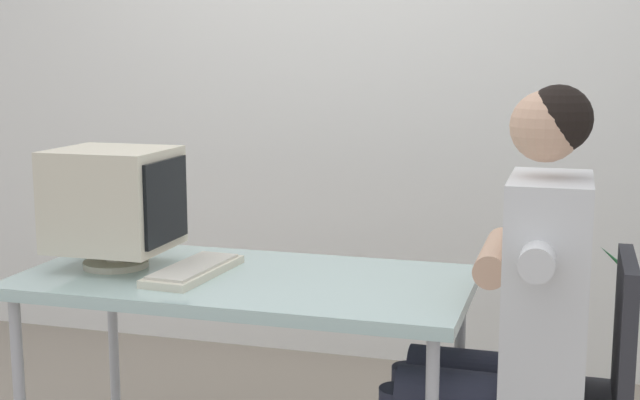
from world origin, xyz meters
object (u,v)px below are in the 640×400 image
(desk, at_px, (245,292))
(office_chair, at_px, (574,389))
(crt_monitor, at_px, (115,200))
(person_seated, at_px, (512,304))
(keyboard, at_px, (194,270))

(desk, bearing_deg, office_chair, -1.99)
(crt_monitor, distance_m, person_seated, 1.28)
(office_chair, relative_size, person_seated, 0.65)
(crt_monitor, relative_size, keyboard, 0.92)
(office_chair, height_order, person_seated, person_seated)
(keyboard, bearing_deg, desk, 12.82)
(keyboard, xyz_separation_m, person_seated, (0.97, 0.00, -0.03))
(desk, bearing_deg, crt_monitor, -178.63)
(desk, bearing_deg, keyboard, -167.18)
(crt_monitor, height_order, keyboard, crt_monitor)
(keyboard, relative_size, person_seated, 0.31)
(keyboard, bearing_deg, crt_monitor, 174.85)
(person_seated, bearing_deg, keyboard, -179.93)
(keyboard, height_order, office_chair, office_chair)
(keyboard, xyz_separation_m, office_chair, (1.15, 0.00, -0.26))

